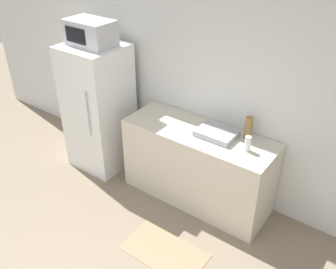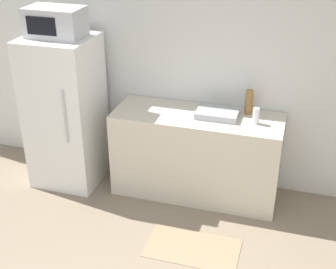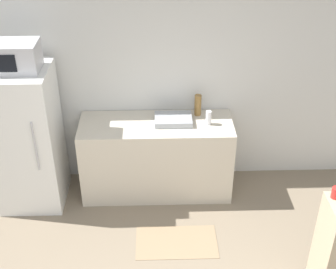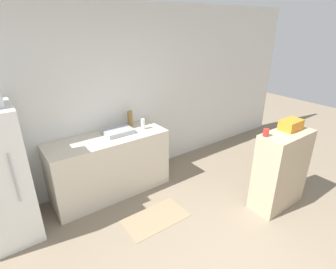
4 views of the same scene
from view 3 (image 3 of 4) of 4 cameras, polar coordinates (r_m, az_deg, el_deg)
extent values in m
cube|color=silver|center=(5.10, -0.77, 7.36)|extent=(8.00, 0.06, 2.60)
cube|color=white|center=(5.13, -16.91, -0.50)|extent=(0.67, 0.65, 1.57)
cylinder|color=#B7B7BC|center=(4.75, -15.86, -1.46)|extent=(0.02, 0.02, 0.55)
cube|color=#BCBCC1|center=(4.72, -18.66, 9.01)|extent=(0.54, 0.33, 0.28)
cube|color=black|center=(4.59, -19.83, 8.12)|extent=(0.29, 0.01, 0.17)
cube|color=beige|center=(5.23, -1.41, -2.81)|extent=(1.65, 0.60, 0.88)
cube|color=#9EA3A8|center=(5.01, 0.64, 1.85)|extent=(0.40, 0.29, 0.06)
cylinder|color=olive|center=(5.11, 3.66, 3.60)|extent=(0.07, 0.07, 0.24)
cylinder|color=silver|center=(4.96, 4.96, 2.05)|extent=(0.06, 0.06, 0.15)
cylinder|color=red|center=(3.89, 19.77, -6.71)|extent=(0.07, 0.07, 0.09)
cube|color=#937A5B|center=(4.84, 1.06, -12.97)|extent=(0.82, 0.46, 0.01)
camera|label=1|loc=(2.27, 47.65, 8.30)|focal=40.00mm
camera|label=2|loc=(1.14, 55.49, -19.17)|focal=50.00mm
camera|label=4|loc=(2.03, -40.04, -9.44)|focal=28.00mm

